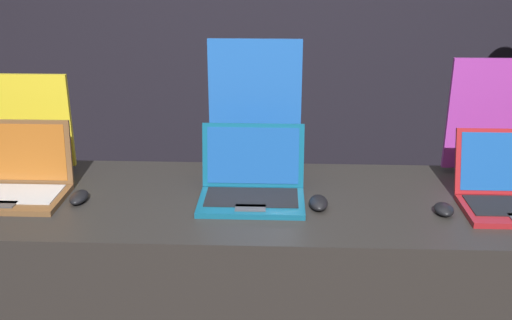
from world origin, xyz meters
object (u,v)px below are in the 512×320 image
Objects in this scene: mouse_front at (79,197)px; laptop_back at (512,191)px; laptop_front at (13,180)px; laptop_middle at (252,183)px; promo_stand_middle at (255,111)px; promo_stand_front at (35,126)px; mouse_middle at (319,203)px; mouse_back at (444,209)px; promo_stand_back at (489,120)px.

laptop_back is at bearing 0.79° from mouse_front.
laptop_front is 0.88m from laptop_middle.
mouse_front is at bearing -153.78° from promo_stand_middle.
laptop_front is at bearing -90.00° from promo_stand_front.
laptop_front is at bearing -163.38° from promo_stand_middle.
mouse_back is at bearing -4.43° from mouse_middle.
promo_stand_middle is at bearing 26.22° from mouse_front.
promo_stand_middle is (0.63, 0.31, 0.24)m from mouse_front.
laptop_middle is (0.88, 0.01, -0.00)m from laptop_front.
mouse_front is at bearing -10.10° from laptop_front.
promo_stand_back is at bearing 27.75° from mouse_middle.
laptop_middle is 0.98m from promo_stand_back.
promo_stand_front is at bearing -178.65° from promo_stand_back.
laptop_back is (0.92, -0.29, -0.20)m from promo_stand_middle.
laptop_back reaches higher than mouse_front.
mouse_back is (-0.25, -0.07, -0.04)m from laptop_back.
mouse_front and mouse_back have the same top height.
laptop_middle is at bearing -162.48° from promo_stand_back.
laptop_back is at bearing -17.27° from promo_stand_middle.
mouse_front is 0.21× the size of promo_stand_middle.
laptop_front is 4.22× the size of mouse_back.
laptop_front is at bearing 179.24° from laptop_back.
laptop_middle is at bearing -15.77° from promo_stand_front.
mouse_back is (1.55, -0.35, -0.17)m from promo_stand_front.
promo_stand_middle is at bearing -177.83° from promo_stand_back.
laptop_back is (1.80, -0.02, -0.00)m from laptop_front.
laptop_middle is 0.25m from mouse_middle.
laptop_middle is at bearing -90.00° from promo_stand_middle.
laptop_middle is 3.32× the size of mouse_middle.
promo_stand_back is (0.92, 0.29, 0.16)m from laptop_middle.
laptop_front reaches higher than laptop_middle.
laptop_front is at bearing 169.90° from mouse_front.
promo_stand_middle is at bearing 162.73° from laptop_back.
promo_stand_front is at bearing 167.25° from mouse_back.
promo_stand_front is 1.83m from laptop_back.
promo_stand_front is 3.51× the size of mouse_middle.
mouse_back is (0.67, -0.36, -0.24)m from promo_stand_middle.
laptop_back is 0.36m from promo_stand_back.
mouse_middle is 0.69m from laptop_back.
mouse_front is 0.24× the size of promo_stand_back.
mouse_middle is at bearing -3.18° from laptop_front.
promo_stand_middle is (-0.00, 0.26, 0.20)m from laptop_middle.
promo_stand_front is at bearing 130.28° from mouse_front.
mouse_middle is (1.12, -0.32, -0.17)m from promo_stand_front.
laptop_front is 1.56m from mouse_back.
promo_stand_middle is at bearing 16.62° from laptop_front.
promo_stand_middle reaches higher than laptop_front.
laptop_back is (1.80, -0.28, -0.13)m from promo_stand_front.
laptop_front is 1.08× the size of laptop_back.
laptop_front is 3.50× the size of mouse_front.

